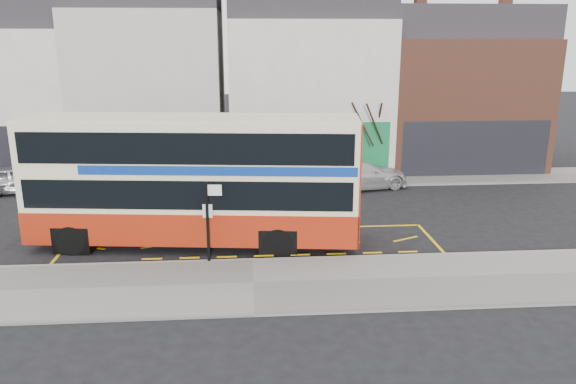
{
  "coord_description": "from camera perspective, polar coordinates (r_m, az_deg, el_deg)",
  "views": [
    {
      "loc": [
        -0.13,
        -18.62,
        7.63
      ],
      "look_at": [
        1.42,
        2.0,
        1.89
      ],
      "focal_mm": 35.0,
      "sensor_mm": 36.0,
      "label": 1
    }
  ],
  "objects": [
    {
      "name": "car_grey",
      "position": [
        27.98,
        -8.33,
        1.07
      ],
      "size": [
        4.72,
        2.9,
        1.47
      ],
      "primitive_type": "imported",
      "rotation": [
        0.0,
        0.0,
        1.9
      ],
      "color": "#42434A",
      "rests_on": "ground"
    },
    {
      "name": "terrace_green_shop",
      "position": [
        33.9,
        1.9,
        11.17
      ],
      "size": [
        9.0,
        8.01,
        11.3
      ],
      "color": "silver",
      "rests_on": "ground"
    },
    {
      "name": "ground",
      "position": [
        20.12,
        -3.63,
        -6.81
      ],
      "size": [
        120.0,
        120.0,
        0.0
      ],
      "primitive_type": "plane",
      "color": "black",
      "rests_on": "ground"
    },
    {
      "name": "road_markings",
      "position": [
        21.61,
        -3.69,
        -5.19
      ],
      "size": [
        14.0,
        3.4,
        0.01
      ],
      "primitive_type": null,
      "color": "yellow",
      "rests_on": "ground"
    },
    {
      "name": "terrace_right",
      "position": [
        36.03,
        16.5,
        10.02
      ],
      "size": [
        9.0,
        8.01,
        10.3
      ],
      "color": "brown",
      "rests_on": "ground"
    },
    {
      "name": "street_tree_right",
      "position": [
        30.79,
        8.01,
        8.08
      ],
      "size": [
        2.53,
        2.53,
        5.47
      ],
      "color": "black",
      "rests_on": "ground"
    },
    {
      "name": "car_white",
      "position": [
        29.26,
        7.15,
        1.81
      ],
      "size": [
        5.62,
        3.37,
        1.52
      ],
      "primitive_type": "imported",
      "rotation": [
        0.0,
        0.0,
        1.82
      ],
      "color": "silver",
      "rests_on": "ground"
    },
    {
      "name": "terrace_left",
      "position": [
        34.11,
        -13.61,
        11.2
      ],
      "size": [
        8.0,
        8.01,
        11.8
      ],
      "color": "beige",
      "rests_on": "ground"
    },
    {
      "name": "pavement",
      "position": [
        17.98,
        -3.53,
        -9.36
      ],
      "size": [
        40.0,
        4.0,
        0.15
      ],
      "primitive_type": "cube",
      "color": "gray",
      "rests_on": "ground"
    },
    {
      "name": "terrace_far_left",
      "position": [
        36.28,
        -26.29,
        9.5
      ],
      "size": [
        8.0,
        8.01,
        10.8
      ],
      "color": "silver",
      "rests_on": "ground"
    },
    {
      "name": "double_decker_bus",
      "position": [
        21.03,
        -9.45,
        1.3
      ],
      "size": [
        12.35,
        4.12,
        4.84
      ],
      "rotation": [
        0.0,
        0.0,
        -0.11
      ],
      "color": "beige",
      "rests_on": "ground"
    },
    {
      "name": "car_silver",
      "position": [
        31.28,
        -25.49,
        1.2
      ],
      "size": [
        4.41,
        2.42,
        1.42
      ],
      "primitive_type": "imported",
      "rotation": [
        0.0,
        0.0,
        1.76
      ],
      "color": "silver",
      "rests_on": "ground"
    },
    {
      "name": "bus_stop_post",
      "position": [
        19.16,
        -8.01,
        -2.2
      ],
      "size": [
        0.69,
        0.15,
        2.82
      ],
      "rotation": [
        0.0,
        0.0,
        -0.09
      ],
      "color": "black",
      "rests_on": "pavement"
    },
    {
      "name": "far_pavement",
      "position": [
        30.57,
        -3.92,
        1.16
      ],
      "size": [
        50.0,
        3.0,
        0.15
      ],
      "primitive_type": "cube",
      "color": "gray",
      "rests_on": "ground"
    },
    {
      "name": "kerb",
      "position": [
        19.75,
        -3.62,
        -7.02
      ],
      "size": [
        40.0,
        0.15,
        0.15
      ],
      "primitive_type": "cube",
      "color": "gray",
      "rests_on": "ground"
    }
  ]
}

